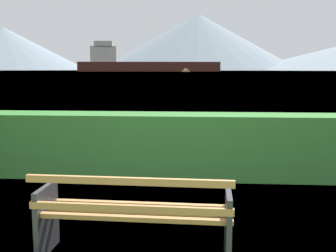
% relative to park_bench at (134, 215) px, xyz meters
% --- Properties ---
extents(water_surface, '(620.00, 620.00, 0.00)m').
position_rel_park_bench_xyz_m(water_surface, '(0.00, 309.48, -0.43)').
color(water_surface, '#7A99A8').
rests_on(water_surface, ground_plane).
extents(park_bench, '(1.87, 0.63, 0.87)m').
position_rel_park_bench_xyz_m(park_bench, '(0.00, 0.00, 0.00)').
color(park_bench, '#A0703F').
rests_on(park_bench, ground_plane).
extents(hedge_row, '(10.85, 0.75, 1.06)m').
position_rel_park_bench_xyz_m(hedge_row, '(0.00, 3.05, 0.10)').
color(hedge_row, '#387A33').
rests_on(hedge_row, ground_plane).
extents(cargo_ship_large, '(101.26, 28.96, 20.99)m').
position_rel_park_bench_xyz_m(cargo_ship_large, '(-42.14, 287.00, 5.44)').
color(cargo_ship_large, '#471E19').
rests_on(cargo_ship_large, water_surface).
extents(fishing_boat_near, '(5.36, 4.83, 2.10)m').
position_rel_park_bench_xyz_m(fishing_boat_near, '(-7.46, 259.97, 0.30)').
color(fishing_boat_near, gold).
rests_on(fishing_boat_near, water_surface).
extents(distant_hills, '(906.70, 424.04, 81.79)m').
position_rel_park_bench_xyz_m(distant_hills, '(61.81, 593.81, 32.00)').
color(distant_hills, gray).
rests_on(distant_hills, ground_plane).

